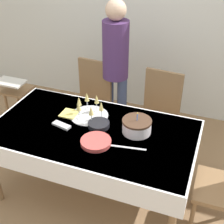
% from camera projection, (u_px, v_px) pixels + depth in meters
% --- Properties ---
extents(ground_plane, '(12.00, 12.00, 0.00)m').
position_uv_depth(ground_plane, '(95.00, 190.00, 3.06)').
color(ground_plane, '#93704C').
extents(wall_back, '(8.00, 0.05, 2.70)m').
position_uv_depth(wall_back, '(150.00, 8.00, 3.71)').
color(wall_back, silver).
rests_on(wall_back, ground_plane).
extents(dining_table, '(1.76, 0.97, 0.73)m').
position_uv_depth(dining_table, '(93.00, 139.00, 2.72)').
color(dining_table, white).
rests_on(dining_table, ground_plane).
extents(dining_chair_far_left, '(0.46, 0.46, 0.95)m').
position_uv_depth(dining_chair_far_left, '(91.00, 99.00, 3.52)').
color(dining_chair_far_left, olive).
rests_on(dining_chair_far_left, ground_plane).
extents(dining_chair_far_right, '(0.46, 0.46, 0.95)m').
position_uv_depth(dining_chair_far_right, '(158.00, 112.00, 3.29)').
color(dining_chair_far_right, olive).
rests_on(dining_chair_far_right, ground_plane).
extents(birthday_cake, '(0.25, 0.25, 0.19)m').
position_uv_depth(birthday_cake, '(137.00, 126.00, 2.60)').
color(birthday_cake, white).
rests_on(birthday_cake, dining_table).
extents(champagne_tray, '(0.35, 0.35, 0.18)m').
position_uv_depth(champagne_tray, '(89.00, 109.00, 2.80)').
color(champagne_tray, silver).
rests_on(champagne_tray, dining_table).
extents(plate_stack_main, '(0.25, 0.25, 0.03)m').
position_uv_depth(plate_stack_main, '(96.00, 142.00, 2.49)').
color(plate_stack_main, '#CC4C47').
rests_on(plate_stack_main, dining_table).
extents(plate_stack_dessert, '(0.19, 0.19, 0.04)m').
position_uv_depth(plate_stack_dessert, '(99.00, 124.00, 2.69)').
color(plate_stack_dessert, black).
rests_on(plate_stack_dessert, dining_table).
extents(cake_knife, '(0.30, 0.07, 0.00)m').
position_uv_depth(cake_knife, '(127.00, 148.00, 2.46)').
color(cake_knife, silver).
rests_on(cake_knife, dining_table).
extents(fork_pile, '(0.18, 0.10, 0.02)m').
position_uv_depth(fork_pile, '(62.00, 125.00, 2.70)').
color(fork_pile, silver).
rests_on(fork_pile, dining_table).
extents(napkin_pile, '(0.15, 0.15, 0.01)m').
position_uv_depth(napkin_pile, '(69.00, 114.00, 2.86)').
color(napkin_pile, '#E0D166').
rests_on(napkin_pile, dining_table).
extents(person_standing, '(0.28, 0.28, 1.61)m').
position_uv_depth(person_standing, '(116.00, 61.00, 3.33)').
color(person_standing, '#3F4C72').
rests_on(person_standing, ground_plane).
extents(high_chair, '(0.33, 0.35, 0.71)m').
position_uv_depth(high_chair, '(18.00, 96.00, 3.67)').
color(high_chair, olive).
rests_on(high_chair, ground_plane).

